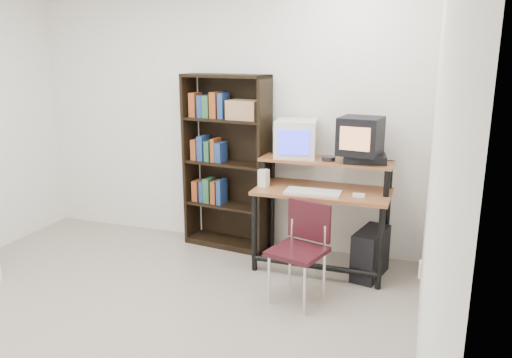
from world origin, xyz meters
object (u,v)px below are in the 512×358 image
(school_chair, at_px, (302,242))
(crt_monitor, at_px, (296,139))
(bookshelf, at_px, (228,160))
(crt_tv, at_px, (360,136))
(pc_tower, at_px, (370,253))
(computer_desk, at_px, (323,195))

(school_chair, bearing_deg, crt_monitor, 124.51)
(school_chair, xyz_separation_m, bookshelf, (-0.97, 0.88, 0.40))
(crt_monitor, bearing_deg, crt_tv, -15.14)
(crt_monitor, height_order, school_chair, crt_monitor)
(crt_tv, xyz_separation_m, bookshelf, (-1.29, 0.17, -0.33))
(pc_tower, height_order, school_chair, school_chair)
(crt_monitor, bearing_deg, computer_desk, -34.60)
(pc_tower, bearing_deg, school_chair, -115.40)
(crt_tv, distance_m, bookshelf, 1.34)
(school_chair, bearing_deg, pc_tower, 67.13)
(pc_tower, bearing_deg, computer_desk, -172.64)
(computer_desk, distance_m, crt_tv, 0.61)
(computer_desk, distance_m, pc_tower, 0.65)
(crt_tv, xyz_separation_m, school_chair, (-0.32, -0.71, -0.74))
(computer_desk, xyz_separation_m, crt_tv, (0.29, 0.07, 0.53))
(crt_monitor, relative_size, pc_tower, 0.93)
(crt_monitor, bearing_deg, school_chair, -80.13)
(crt_tv, bearing_deg, school_chair, -106.06)
(school_chair, relative_size, bookshelf, 0.45)
(crt_monitor, distance_m, bookshelf, 0.77)
(computer_desk, height_order, school_chair, computer_desk)
(crt_monitor, relative_size, crt_tv, 1.08)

